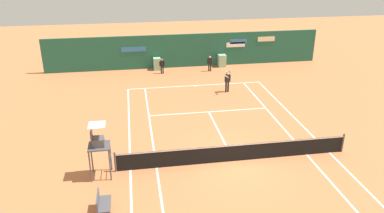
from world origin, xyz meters
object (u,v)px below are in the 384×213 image
(ball_kid_centre_post, at_px, (210,62))
(tennis_ball_near_service_line, at_px, (153,106))
(ball_kid_left_post, at_px, (162,65))
(umpire_chair, at_px, (98,143))
(player_bench, at_px, (102,203))
(tennis_ball_by_sideline, at_px, (268,137))
(player_on_baseline, at_px, (227,80))

(ball_kid_centre_post, xyz_separation_m, tennis_ball_near_service_line, (-5.55, -7.21, -0.77))
(ball_kid_left_post, bearing_deg, umpire_chair, 82.84)
(player_bench, relative_size, ball_kid_centre_post, 0.83)
(umpire_chair, distance_m, ball_kid_centre_post, 17.76)
(umpire_chair, relative_size, tennis_ball_by_sideline, 40.13)
(tennis_ball_near_service_line, bearing_deg, player_on_baseline, 17.67)
(tennis_ball_near_service_line, bearing_deg, player_bench, -104.33)
(umpire_chair, relative_size, ball_kid_left_post, 2.03)
(umpire_chair, bearing_deg, tennis_ball_near_service_line, 159.84)
(player_bench, height_order, tennis_ball_by_sideline, player_bench)
(player_bench, height_order, ball_kid_left_post, ball_kid_left_post)
(umpire_chair, relative_size, tennis_ball_near_service_line, 40.13)
(umpire_chair, distance_m, tennis_ball_near_service_line, 9.01)
(umpire_chair, xyz_separation_m, ball_kid_left_post, (4.36, 15.51, -0.99))
(player_bench, xyz_separation_m, player_on_baseline, (8.61, 12.98, 0.48))
(player_on_baseline, height_order, ball_kid_centre_post, player_on_baseline)
(player_on_baseline, distance_m, tennis_ball_by_sideline, 7.76)
(player_on_baseline, relative_size, tennis_ball_near_service_line, 27.25)
(tennis_ball_near_service_line, distance_m, tennis_ball_by_sideline, 8.54)
(player_on_baseline, distance_m, ball_kid_left_post, 6.98)
(ball_kid_left_post, bearing_deg, player_bench, 85.77)
(player_bench, bearing_deg, umpire_chair, -175.94)
(ball_kid_centre_post, distance_m, tennis_ball_near_service_line, 9.13)
(tennis_ball_near_service_line, bearing_deg, ball_kid_left_post, 79.70)
(player_on_baseline, bearing_deg, umpire_chair, 35.01)
(ball_kid_centre_post, bearing_deg, tennis_ball_by_sideline, 96.42)
(player_on_baseline, bearing_deg, player_bench, 42.45)
(player_bench, distance_m, ball_kid_left_post, 18.82)
(player_on_baseline, height_order, tennis_ball_near_service_line, player_on_baseline)
(player_bench, height_order, player_on_baseline, player_on_baseline)
(umpire_chair, height_order, player_on_baseline, umpire_chair)
(umpire_chair, bearing_deg, player_on_baseline, 138.99)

